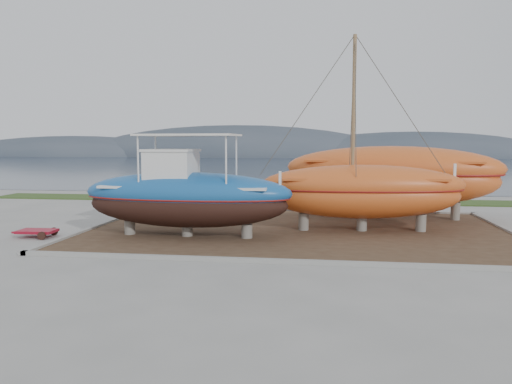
% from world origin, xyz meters
% --- Properties ---
extents(ground, '(140.00, 140.00, 0.00)m').
position_xyz_m(ground, '(0.00, 0.00, 0.00)').
color(ground, gray).
rests_on(ground, ground).
extents(dirt_patch, '(18.00, 12.00, 0.06)m').
position_xyz_m(dirt_patch, '(0.00, 4.00, 0.03)').
color(dirt_patch, '#422D1E').
rests_on(dirt_patch, ground).
extents(curb_frame, '(18.60, 12.60, 0.15)m').
position_xyz_m(curb_frame, '(0.00, 4.00, 0.07)').
color(curb_frame, gray).
rests_on(curb_frame, ground).
extents(grass_strip, '(44.00, 3.00, 0.08)m').
position_xyz_m(grass_strip, '(0.00, 15.50, 0.04)').
color(grass_strip, '#284219').
rests_on(grass_strip, ground).
extents(sea, '(260.00, 100.00, 0.04)m').
position_xyz_m(sea, '(0.00, 70.00, 0.00)').
color(sea, '#1C2839').
rests_on(sea, ground).
extents(mountain_ridge, '(200.00, 36.00, 20.00)m').
position_xyz_m(mountain_ridge, '(0.00, 125.00, 0.00)').
color(mountain_ridge, '#333D49').
rests_on(mountain_ridge, ground).
extents(blue_caique, '(8.76, 2.98, 4.18)m').
position_xyz_m(blue_caique, '(-4.40, 1.84, 2.15)').
color(blue_caique, '#185599').
rests_on(blue_caique, dirt_patch).
extents(white_dinghy, '(4.77, 3.09, 1.34)m').
position_xyz_m(white_dinghy, '(-6.82, 6.36, 0.73)').
color(white_dinghy, white).
rests_on(white_dinghy, dirt_patch).
extents(orange_sailboat, '(8.95, 3.25, 8.38)m').
position_xyz_m(orange_sailboat, '(2.81, 4.13, 4.25)').
color(orange_sailboat, '#C5531E').
rests_on(orange_sailboat, dirt_patch).
extents(orange_bare_hull, '(11.21, 4.77, 3.56)m').
position_xyz_m(orange_bare_hull, '(4.54, 8.34, 1.84)').
color(orange_bare_hull, '#C5531E').
rests_on(orange_bare_hull, dirt_patch).
extents(red_trailer, '(2.26, 1.21, 0.31)m').
position_xyz_m(red_trailer, '(-10.54, 1.01, 0.16)').
color(red_trailer, maroon).
rests_on(red_trailer, ground).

